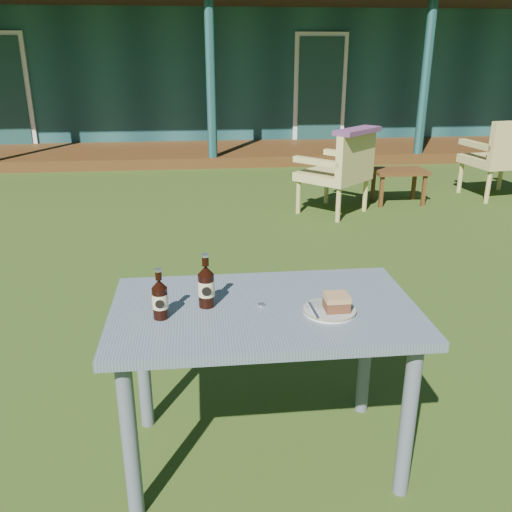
{
  "coord_description": "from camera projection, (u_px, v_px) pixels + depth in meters",
  "views": [
    {
      "loc": [
        -0.24,
        -3.5,
        1.65
      ],
      "look_at": [
        0.0,
        -1.3,
        0.82
      ],
      "focal_mm": 38.0,
      "sensor_mm": 36.0,
      "label": 1
    }
  ],
  "objects": [
    {
      "name": "cola_bottle_near",
      "position": [
        206.0,
        286.0,
        2.1
      ],
      "size": [
        0.06,
        0.07,
        0.22
      ],
      "color": "black",
      "rests_on": "cafe_table"
    },
    {
      "name": "cake_slice",
      "position": [
        336.0,
        302.0,
        2.06
      ],
      "size": [
        0.09,
        0.09,
        0.06
      ],
      "color": "#542E1A",
      "rests_on": "plate"
    },
    {
      "name": "floral_throw",
      "position": [
        357.0,
        131.0,
        5.53
      ],
      "size": [
        0.61,
        0.59,
        0.05
      ],
      "primitive_type": "cube",
      "rotation": [
        0.0,
        0.0,
        3.9
      ],
      "color": "#66375E",
      "rests_on": "armchair_left"
    },
    {
      "name": "plate",
      "position": [
        329.0,
        310.0,
        2.08
      ],
      "size": [
        0.2,
        0.2,
        0.01
      ],
      "color": "silver",
      "rests_on": "cafe_table"
    },
    {
      "name": "pavilion",
      "position": [
        204.0,
        55.0,
        12.04
      ],
      "size": [
        15.8,
        8.3,
        3.45
      ],
      "color": "#194241",
      "rests_on": "ground"
    },
    {
      "name": "cola_bottle_far",
      "position": [
        160.0,
        299.0,
        2.01
      ],
      "size": [
        0.06,
        0.06,
        0.2
      ],
      "color": "black",
      "rests_on": "cafe_table"
    },
    {
      "name": "armchair_right",
      "position": [
        504.0,
        154.0,
        6.41
      ],
      "size": [
        0.78,
        0.75,
        0.94
      ],
      "color": "tan",
      "rests_on": "ground"
    },
    {
      "name": "cafe_table",
      "position": [
        264.0,
        329.0,
        2.16
      ],
      "size": [
        1.2,
        0.7,
        0.72
      ],
      "color": "slate",
      "rests_on": "ground"
    },
    {
      "name": "fork",
      "position": [
        313.0,
        310.0,
        2.06
      ],
      "size": [
        0.02,
        0.14,
        0.0
      ],
      "primitive_type": "cube",
      "rotation": [
        0.0,
        0.0,
        0.05
      ],
      "color": "silver",
      "rests_on": "plate"
    },
    {
      "name": "armchair_left",
      "position": [
        340.0,
        169.0,
        5.78
      ],
      "size": [
        0.9,
        0.89,
        0.88
      ],
      "color": "tan",
      "rests_on": "ground"
    },
    {
      "name": "bottle_cap",
      "position": [
        261.0,
        305.0,
        2.13
      ],
      "size": [
        0.03,
        0.03,
        0.01
      ],
      "primitive_type": "cylinder",
      "color": "silver",
      "rests_on": "cafe_table"
    },
    {
      "name": "ground",
      "position": [
        236.0,
        300.0,
        3.87
      ],
      "size": [
        80.0,
        80.0,
        0.0
      ],
      "primitive_type": "plane",
      "color": "#334916"
    },
    {
      "name": "side_table",
      "position": [
        399.0,
        175.0,
        6.23
      ],
      "size": [
        0.6,
        0.4,
        0.4
      ],
      "color": "#4E2D13",
      "rests_on": "ground"
    }
  ]
}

